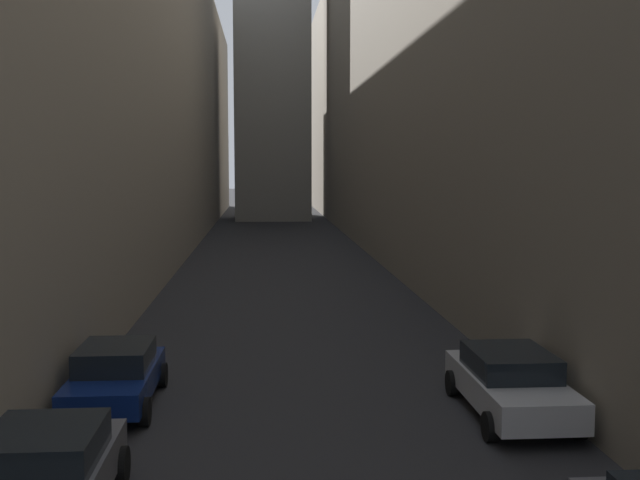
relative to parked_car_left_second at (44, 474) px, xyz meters
name	(u,v)px	position (x,y,z in m)	size (l,w,h in m)	color
ground_plane	(280,255)	(4.40, 35.02, -0.78)	(264.00, 264.00, 0.00)	#232326
building_block_left	(62,83)	(-8.85, 37.02, 9.75)	(15.49, 108.00, 21.06)	gray
building_block_right	(487,63)	(17.67, 37.02, 11.16)	(15.54, 108.00, 23.88)	#756B5B
parked_car_left_second	(44,474)	(0.00, 0.00, 0.00)	(2.04, 4.03, 1.48)	#4C4C51
parked_car_left_third	(116,375)	(0.00, 5.78, -0.05)	(1.94, 4.21, 1.41)	navy
parked_car_right_third	(510,382)	(8.80, 4.45, -0.02)	(2.04, 4.53, 1.44)	#B7B7BC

